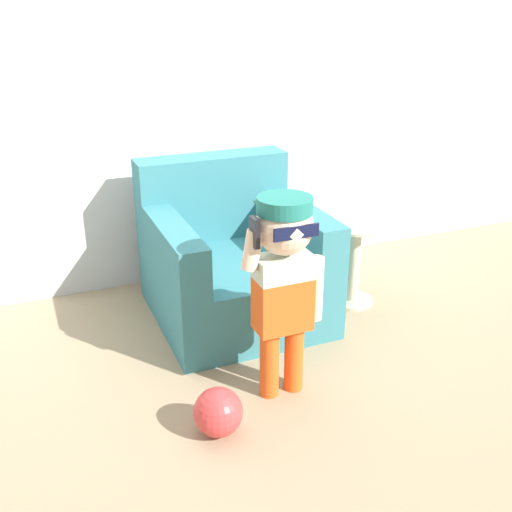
{
  "coord_description": "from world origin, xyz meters",
  "views": [
    {
      "loc": [
        -1.22,
        -3.01,
        1.74
      ],
      "look_at": [
        -0.15,
        -0.42,
        0.55
      ],
      "focal_mm": 42.0,
      "sensor_mm": 36.0,
      "label": 1
    }
  ],
  "objects_px": {
    "armchair": "(231,262)",
    "side_table": "(354,255)",
    "person_child": "(284,268)",
    "toy_ball": "(218,412)"
  },
  "relations": [
    {
      "from": "armchair",
      "to": "person_child",
      "type": "bearing_deg",
      "value": -94.28
    },
    {
      "from": "armchair",
      "to": "toy_ball",
      "type": "height_order",
      "value": "armchair"
    },
    {
      "from": "toy_ball",
      "to": "side_table",
      "type": "bearing_deg",
      "value": 35.92
    },
    {
      "from": "person_child",
      "to": "side_table",
      "type": "xyz_separation_m",
      "value": [
        0.8,
        0.68,
        -0.34
      ]
    },
    {
      "from": "side_table",
      "to": "toy_ball",
      "type": "distance_m",
      "value": 1.48
    },
    {
      "from": "side_table",
      "to": "armchair",
      "type": "bearing_deg",
      "value": 166.41
    },
    {
      "from": "person_child",
      "to": "side_table",
      "type": "relative_size",
      "value": 1.84
    },
    {
      "from": "armchair",
      "to": "person_child",
      "type": "height_order",
      "value": "person_child"
    },
    {
      "from": "armchair",
      "to": "toy_ball",
      "type": "distance_m",
      "value": 1.15
    },
    {
      "from": "armchair",
      "to": "side_table",
      "type": "distance_m",
      "value": 0.76
    }
  ]
}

